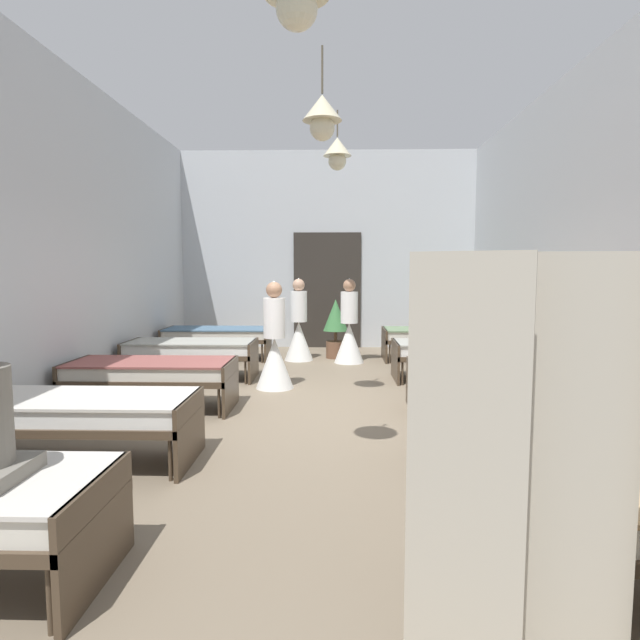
# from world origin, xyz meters

# --- Properties ---
(ground_plane) EXTENTS (6.68, 10.65, 0.10)m
(ground_plane) POSITION_xyz_m (0.00, 0.00, -0.05)
(ground_plane) COLOR #7A6B56
(room_shell) EXTENTS (6.48, 10.25, 4.08)m
(room_shell) POSITION_xyz_m (0.00, 1.27, 2.05)
(room_shell) COLOR silver
(room_shell) RESTS_ON ground
(bed_left_row_1) EXTENTS (1.90, 0.84, 0.57)m
(bed_left_row_1) POSITION_xyz_m (-1.99, -1.73, 0.44)
(bed_left_row_1) COLOR #473828
(bed_left_row_1) RESTS_ON ground
(bed_right_row_1) EXTENTS (1.90, 0.84, 0.57)m
(bed_right_row_1) POSITION_xyz_m (1.99, -1.73, 0.44)
(bed_right_row_1) COLOR #473828
(bed_right_row_1) RESTS_ON ground
(bed_left_row_2) EXTENTS (1.90, 0.84, 0.57)m
(bed_left_row_2) POSITION_xyz_m (-1.99, 0.00, 0.44)
(bed_left_row_2) COLOR #473828
(bed_left_row_2) RESTS_ON ground
(bed_right_row_2) EXTENTS (1.90, 0.84, 0.57)m
(bed_right_row_2) POSITION_xyz_m (1.99, 0.00, 0.44)
(bed_right_row_2) COLOR #473828
(bed_right_row_2) RESTS_ON ground
(bed_left_row_3) EXTENTS (1.90, 0.84, 0.57)m
(bed_left_row_3) POSITION_xyz_m (-1.99, 1.73, 0.44)
(bed_left_row_3) COLOR #473828
(bed_left_row_3) RESTS_ON ground
(bed_right_row_3) EXTENTS (1.90, 0.84, 0.57)m
(bed_right_row_3) POSITION_xyz_m (1.99, 1.73, 0.44)
(bed_right_row_3) COLOR #473828
(bed_right_row_3) RESTS_ON ground
(bed_left_row_4) EXTENTS (1.90, 0.84, 0.57)m
(bed_left_row_4) POSITION_xyz_m (-1.99, 3.46, 0.44)
(bed_left_row_4) COLOR #473828
(bed_left_row_4) RESTS_ON ground
(bed_right_row_4) EXTENTS (1.90, 0.84, 0.57)m
(bed_right_row_4) POSITION_xyz_m (1.99, 3.46, 0.44)
(bed_right_row_4) COLOR #473828
(bed_right_row_4) RESTS_ON ground
(nurse_near_aisle) EXTENTS (0.52, 0.52, 1.49)m
(nurse_near_aisle) POSITION_xyz_m (-0.67, 1.14, 0.53)
(nurse_near_aisle) COLOR white
(nurse_near_aisle) RESTS_ON ground
(nurse_mid_aisle) EXTENTS (0.52, 0.52, 1.49)m
(nurse_mid_aisle) POSITION_xyz_m (-0.49, 3.40, 0.53)
(nurse_mid_aisle) COLOR white
(nurse_mid_aisle) RESTS_ON ground
(nurse_far_aisle) EXTENTS (0.52, 0.52, 1.49)m
(nurse_far_aisle) POSITION_xyz_m (0.41, 3.17, 0.53)
(nurse_far_aisle) COLOR white
(nurse_far_aisle) RESTS_ON ground
(patient_seated_secondary) EXTENTS (0.44, 0.44, 0.80)m
(patient_seated_secondary) POSITION_xyz_m (1.64, 1.70, 0.87)
(patient_seated_secondary) COLOR slate
(patient_seated_secondary) RESTS_ON bed_right_row_3
(potted_plant) EXTENTS (0.46, 0.46, 1.09)m
(potted_plant) POSITION_xyz_m (0.17, 3.66, 0.64)
(potted_plant) COLOR brown
(potted_plant) RESTS_ON ground
(privacy_screen) EXTENTS (1.25, 0.19, 1.70)m
(privacy_screen) POSITION_xyz_m (1.04, -4.17, 0.85)
(privacy_screen) COLOR #BCB29E
(privacy_screen) RESTS_ON ground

